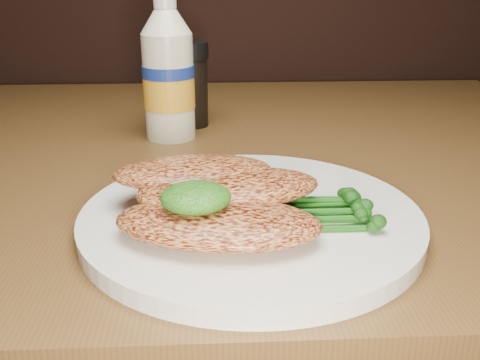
{
  "coord_description": "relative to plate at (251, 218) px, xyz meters",
  "views": [
    {
      "loc": [
        0.06,
        0.37,
        0.97
      ],
      "look_at": [
        0.09,
        0.83,
        0.79
      ],
      "focal_mm": 40.67,
      "sensor_mm": 36.0,
      "label": 1
    }
  ],
  "objects": [
    {
      "name": "chicken_mid",
      "position": [
        -0.02,
        -0.0,
        0.03
      ],
      "size": [
        0.17,
        0.11,
        0.02
      ],
      "primitive_type": "ellipsoid",
      "rotation": [
        0.0,
        0.0,
        0.18
      ],
      "color": "#CB7A40",
      "rests_on": "plate"
    },
    {
      "name": "pepper_grinder",
      "position": [
        -0.06,
        0.33,
        0.05
      ],
      "size": [
        0.05,
        0.05,
        0.12
      ],
      "primitive_type": null,
      "rotation": [
        0.0,
        0.0,
        -0.02
      ],
      "color": "black",
      "rests_on": "dining_table"
    },
    {
      "name": "chicken_front",
      "position": [
        -0.03,
        -0.05,
        0.02
      ],
      "size": [
        0.18,
        0.11,
        0.03
      ],
      "primitive_type": "ellipsoid",
      "rotation": [
        0.0,
        0.0,
        -0.16
      ],
      "color": "#CB7A40",
      "rests_on": "plate"
    },
    {
      "name": "chicken_back",
      "position": [
        -0.05,
        0.02,
        0.04
      ],
      "size": [
        0.15,
        0.09,
        0.02
      ],
      "primitive_type": "ellipsoid",
      "rotation": [
        0.0,
        0.0,
        0.11
      ],
      "color": "#CB7A40",
      "rests_on": "plate"
    },
    {
      "name": "pesto_front",
      "position": [
        -0.05,
        -0.05,
        0.04
      ],
      "size": [
        0.06,
        0.06,
        0.02
      ],
      "primitive_type": "ellipsoid",
      "rotation": [
        0.0,
        0.0,
        0.08
      ],
      "color": "black",
      "rests_on": "chicken_front"
    },
    {
      "name": "mayo_bottle",
      "position": [
        -0.09,
        0.28,
        0.09
      ],
      "size": [
        0.09,
        0.09,
        0.19
      ],
      "primitive_type": null,
      "rotation": [
        0.0,
        0.0,
        -0.38
      ],
      "color": "#ECE6C8",
      "rests_on": "dining_table"
    },
    {
      "name": "plate",
      "position": [
        0.0,
        0.0,
        0.0
      ],
      "size": [
        0.3,
        0.3,
        0.02
      ],
      "primitive_type": "cylinder",
      "color": "white",
      "rests_on": "dining_table"
    },
    {
      "name": "broccolini_bundle",
      "position": [
        0.04,
        -0.01,
        0.02
      ],
      "size": [
        0.17,
        0.15,
        0.02
      ],
      "primitive_type": null,
      "rotation": [
        0.0,
        0.0,
        -0.35
      ],
      "color": "#185312",
      "rests_on": "plate"
    }
  ]
}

